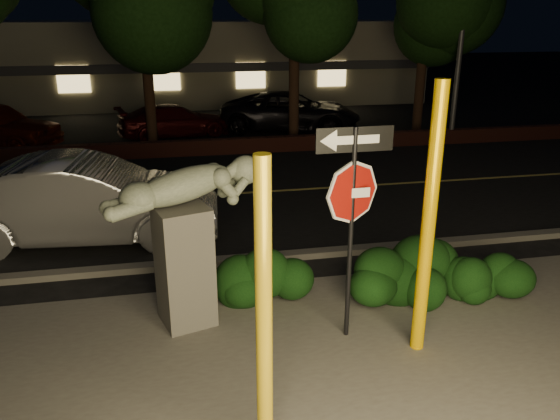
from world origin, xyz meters
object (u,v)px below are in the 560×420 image
(silver_sedan, at_px, (86,200))
(parked_car_dark, at_px, (291,112))
(signpost, at_px, (353,193))
(yellow_pole_left, at_px, (264,321))
(sculpture, at_px, (185,228))
(parked_car_darkred, at_px, (175,121))
(yellow_pole_right, at_px, (428,225))

(silver_sedan, xyz_separation_m, parked_car_dark, (6.36, 10.03, -0.11))
(parked_car_dark, bearing_deg, silver_sedan, 163.31)
(signpost, xyz_separation_m, silver_sedan, (-4.04, 4.38, -1.29))
(signpost, bearing_deg, yellow_pole_left, -128.19)
(signpost, distance_m, parked_car_dark, 14.67)
(parked_car_dark, bearing_deg, sculpture, 177.39)
(silver_sedan, relative_size, parked_car_dark, 0.97)
(silver_sedan, bearing_deg, parked_car_darkred, -5.96)
(parked_car_darkred, bearing_deg, parked_car_dark, -99.12)
(parked_car_dark, bearing_deg, parked_car_darkred, 109.40)
(yellow_pole_right, bearing_deg, signpost, 151.02)
(parked_car_dark, bearing_deg, yellow_pole_left, -177.47)
(silver_sedan, bearing_deg, sculpture, -147.17)
(yellow_pole_left, bearing_deg, parked_car_dark, 76.85)
(sculpture, height_order, parked_car_dark, sculpture)
(yellow_pole_right, xyz_separation_m, silver_sedan, (-4.91, 4.86, -0.97))
(yellow_pole_right, height_order, signpost, yellow_pole_right)
(yellow_pole_right, xyz_separation_m, sculpture, (-3.03, 1.31, -0.32))
(yellow_pole_left, bearing_deg, signpost, 52.86)
(yellow_pole_left, distance_m, yellow_pole_right, 2.84)
(yellow_pole_left, relative_size, signpost, 1.07)
(yellow_pole_left, xyz_separation_m, signpost, (1.52, 2.01, 0.53))
(sculpture, xyz_separation_m, parked_car_dark, (4.49, 13.58, -0.76))
(yellow_pole_left, xyz_separation_m, yellow_pole_right, (2.38, 1.53, 0.20))
(yellow_pole_left, relative_size, yellow_pole_right, 0.89)
(parked_car_darkred, relative_size, parked_car_dark, 0.77)
(yellow_pole_right, height_order, parked_car_dark, yellow_pole_right)
(sculpture, distance_m, parked_car_dark, 14.32)
(parked_car_darkred, bearing_deg, silver_sedan, 156.25)
(yellow_pole_left, bearing_deg, sculpture, 102.90)
(yellow_pole_left, distance_m, sculpture, 2.92)
(silver_sedan, xyz_separation_m, parked_car_darkred, (1.88, 9.74, -0.26))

